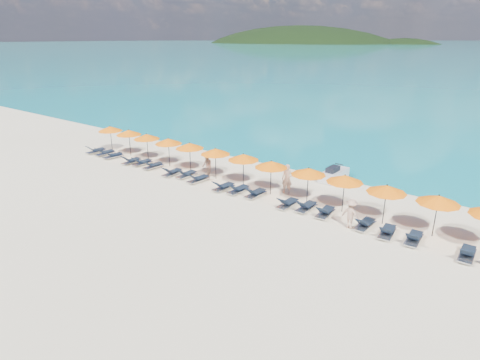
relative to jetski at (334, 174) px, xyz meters
The scene contains 38 objects.
ground 10.26m from the jetski, 108.24° to the right, with size 1400.00×1400.00×0.00m, color beige.
headland_main 612.03m from the jetski, 119.76° to the left, with size 374.00×242.00×126.50m.
headland_small 572.29m from the jetski, 105.56° to the left, with size 162.00×126.00×85.50m.
jetski is the anchor object (origin of this frame).
beachgoer_a 4.49m from the jetski, 107.00° to the right, with size 0.70×0.46×1.93m, color tan.
beachgoer_b 9.02m from the jetski, 146.50° to the right, with size 0.82×0.47×1.69m, color tan.
beachgoer_c 7.68m from the jetski, 58.97° to the right, with size 1.05×0.49×1.63m, color tan.
umbrella_0 19.50m from the jetski, 165.56° to the right, with size 2.10×2.10×2.28m.
umbrella_1 17.13m from the jetski, 163.75° to the right, with size 2.10×2.10×2.28m.
umbrella_2 14.93m from the jetski, 160.91° to the right, with size 2.10×2.10×2.28m.
umbrella_3 12.61m from the jetski, 157.20° to the right, with size 2.10×2.10×2.28m.
umbrella_4 10.60m from the jetski, 152.47° to the right, with size 2.10×2.10×2.28m.
umbrella_5 8.50m from the jetski, 144.24° to the right, with size 2.10×2.10×2.28m.
umbrella_6 6.71m from the jetski, 132.26° to the right, with size 2.10×2.10×2.28m.
umbrella_7 5.67m from the jetski, 112.08° to the right, with size 2.10×2.10×2.28m.
umbrella_8 5.17m from the jetski, 84.24° to the right, with size 2.10×2.10×2.28m.
umbrella_9 5.77m from the jetski, 60.31° to the right, with size 2.10×2.10×2.28m.
umbrella_10 7.37m from the jetski, 44.16° to the right, with size 2.10×2.10×2.28m.
umbrella_11 9.24m from the jetski, 32.67° to the right, with size 2.10×2.10×2.28m.
lounger_0 20.37m from the jetski, 162.56° to the right, with size 0.71×1.73×0.66m.
lounger_1 19.20m from the jetski, 161.71° to the right, with size 0.70×1.73×0.66m.
lounger_2 18.04m from the jetski, 160.06° to the right, with size 0.79×1.75×0.66m.
lounger_3 15.78m from the jetski, 156.81° to the right, with size 0.71×1.73×0.66m.
lounger_4 14.75m from the jetski, 156.19° to the right, with size 0.72×1.73×0.66m.
lounger_5 13.57m from the jetski, 153.69° to the right, with size 0.70×1.73×0.66m.
lounger_6 11.63m from the jetski, 147.50° to the right, with size 0.72×1.73×0.66m.
lounger_7 10.51m from the jetski, 145.61° to the right, with size 0.67×1.72×0.66m.
lounger_8 9.57m from the jetski, 139.79° to the right, with size 0.79×1.75×0.66m.
lounger_9 8.01m from the jetski, 128.01° to the right, with size 0.75×1.74×0.66m.
lounger_10 7.21m from the jetski, 122.19° to the right, with size 0.75×1.74×0.66m.
lounger_11 6.51m from the jetski, 113.25° to the right, with size 0.66×1.71×0.66m.
lounger_12 6.17m from the jetski, 91.08° to the right, with size 0.70×1.73×0.66m.
lounger_13 6.00m from the jetski, 80.34° to the right, with size 0.67×1.72×0.66m.
lounger_14 6.35m from the jetski, 69.46° to the right, with size 0.73×1.74×0.66m.
lounger_15 7.61m from the jetski, 53.05° to the right, with size 0.69×1.72×0.66m.
lounger_16 8.54m from the jetski, 47.15° to the right, with size 0.78×1.75×0.66m.
lounger_17 9.39m from the jetski, 41.09° to the right, with size 0.69×1.73×0.66m.
lounger_18 11.32m from the jetski, 33.54° to the right, with size 0.67×1.72×0.66m.
Camera 1 is at (14.07, -15.59, 9.56)m, focal length 30.00 mm.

